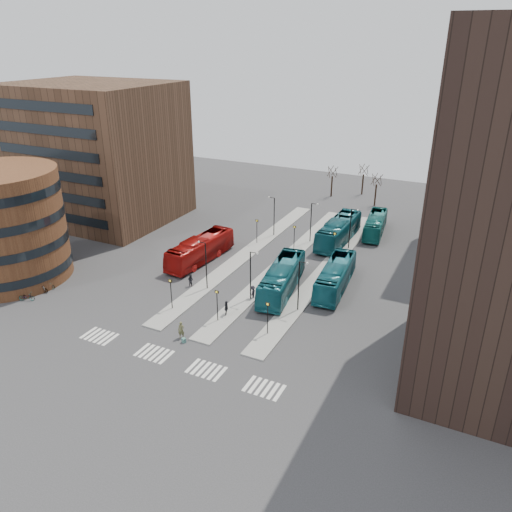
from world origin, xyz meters
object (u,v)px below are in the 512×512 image
at_px(suitcase, 184,340).
at_px(traveller, 181,330).
at_px(commuter_a, 191,280).
at_px(commuter_c, 253,292).
at_px(teal_bus_b, 339,231).
at_px(commuter_b, 226,308).
at_px(bicycle_mid, 41,289).
at_px(bicycle_far, 49,285).
at_px(bicycle_near, 27,297).
at_px(red_bus, 200,249).
at_px(teal_bus_c, 335,276).
at_px(teal_bus_d, 375,225).
at_px(teal_bus_a, 282,278).

distance_m(suitcase, traveller, 1.13).
height_order(commuter_a, commuter_c, commuter_c).
height_order(teal_bus_b, traveller, teal_bus_b).
xyz_separation_m(suitcase, commuter_b, (1.32, 6.56, 0.67)).
xyz_separation_m(suitcase, bicycle_mid, (-21.56, 1.35, 0.29)).
relative_size(commuter_c, bicycle_far, 1.04).
xyz_separation_m(commuter_c, bicycle_mid, (-23.77, -9.96, -0.33)).
distance_m(commuter_b, commuter_c, 4.84).
bearing_deg(bicycle_near, red_bus, -58.41).
relative_size(teal_bus_b, bicycle_mid, 7.42).
bearing_deg(commuter_c, teal_bus_c, 126.95).
bearing_deg(bicycle_mid, teal_bus_b, -57.04).
bearing_deg(commuter_c, commuter_a, -91.76).
height_order(suitcase, red_bus, red_bus).
xyz_separation_m(red_bus, commuter_c, (11.35, -6.62, -0.88)).
bearing_deg(teal_bus_c, bicycle_near, -153.86).
xyz_separation_m(teal_bus_b, teal_bus_d, (4.10, 6.02, -0.33)).
xyz_separation_m(suitcase, commuter_c, (2.21, 11.32, 0.62)).
distance_m(teal_bus_c, bicycle_mid, 35.90).
bearing_deg(teal_bus_d, bicycle_near, -135.17).
relative_size(commuter_a, bicycle_mid, 0.90).
bearing_deg(suitcase, bicycle_far, -168.74).
bearing_deg(teal_bus_b, teal_bus_a, -93.19).
relative_size(suitcase, commuter_b, 0.27).
height_order(teal_bus_c, teal_bus_d, teal_bus_c).
bearing_deg(teal_bus_b, bicycle_far, -131.05).
bearing_deg(traveller, teal_bus_c, 40.00).
bearing_deg(teal_bus_c, commuter_c, -143.48).
distance_m(red_bus, traveller, 19.31).
relative_size(teal_bus_c, commuter_c, 6.93).
height_order(commuter_c, bicycle_near, commuter_c).
xyz_separation_m(teal_bus_a, bicycle_mid, (-26.06, -13.32, -1.23)).
distance_m(teal_bus_a, bicycle_near, 30.32).
bearing_deg(bicycle_near, commuter_c, -87.88).
xyz_separation_m(teal_bus_c, commuter_c, (-7.88, -6.95, -0.80)).
distance_m(traveller, bicycle_far, 21.00).
xyz_separation_m(commuter_a, bicycle_far, (-15.33, -8.32, -0.37)).
distance_m(teal_bus_a, commuter_c, 4.16).
bearing_deg(traveller, commuter_b, 52.96).
xyz_separation_m(teal_bus_c, bicycle_mid, (-31.65, -16.91, -1.13)).
xyz_separation_m(teal_bus_d, commuter_a, (-16.17, -28.08, -0.71)).
distance_m(traveller, commuter_a, 11.72).
xyz_separation_m(suitcase, red_bus, (-9.14, 17.94, 1.50)).
relative_size(teal_bus_b, bicycle_far, 7.97).
bearing_deg(commuter_c, commuter_b, -15.12).
bearing_deg(commuter_a, teal_bus_c, -153.65).
distance_m(teal_bus_b, commuter_a, 25.16).
height_order(teal_bus_a, traveller, teal_bus_a).
bearing_deg(bicycle_near, teal_bus_a, -84.19).
bearing_deg(teal_bus_c, commuter_a, -160.65).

